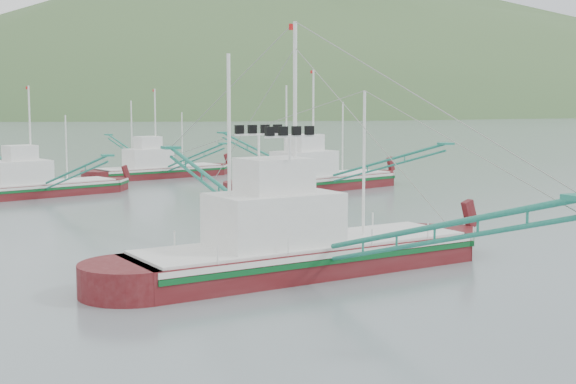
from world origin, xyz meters
name	(u,v)px	position (x,y,z in m)	size (l,w,h in m)	color
ground	(347,275)	(0.00, 0.00, 0.00)	(1200.00, 1200.00, 0.00)	slate
main_boat	(300,234)	(-1.67, 1.41, 1.79)	(17.07, 30.25, 12.27)	#4F0D10
bg_boat_far	(35,175)	(-7.57, 37.65, 1.81)	(13.89, 23.89, 9.85)	#4F0D10
bg_boat_right	(316,167)	(15.54, 31.47, 2.10)	(16.16, 27.80, 11.45)	#4F0D10
bg_boat_extra	(159,161)	(6.60, 49.12, 1.69)	(13.86, 24.07, 9.85)	#4F0D10
headland_right	(326,113)	(240.00, 430.00, 0.00)	(684.00, 432.00, 306.00)	#3C5C2F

